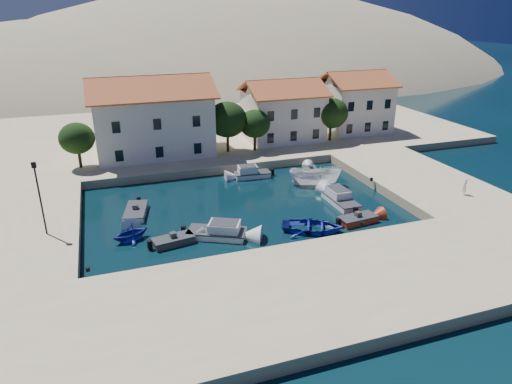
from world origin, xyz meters
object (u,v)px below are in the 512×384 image
at_px(cabin_cruiser_south, 217,232).
at_px(cabin_cruiser_east, 341,199).
at_px(building_mid, 283,109).
at_px(boat_east, 315,185).
at_px(rowboat_south, 312,231).
at_px(building_left, 152,115).
at_px(pedestrian, 465,187).
at_px(lamppost, 39,192).
at_px(building_right, 355,101).

distance_m(cabin_cruiser_south, cabin_cruiser_east, 13.87).
distance_m(building_mid, boat_east, 16.81).
bearing_deg(rowboat_south, building_left, 48.81).
bearing_deg(boat_east, building_left, 65.60).
bearing_deg(building_left, pedestrian, -41.71).
bearing_deg(cabin_cruiser_south, building_left, 122.30).
bearing_deg(cabin_cruiser_east, lamppost, 89.02).
distance_m(building_mid, rowboat_south, 27.46).
distance_m(building_left, lamppost, 23.10).
xyz_separation_m(building_left, cabin_cruiser_south, (2.12, -23.23, -5.46)).
xyz_separation_m(building_mid, pedestrian, (9.29, -25.33, -3.39)).
xyz_separation_m(building_mid, building_right, (12.00, 1.00, 0.25)).
distance_m(building_left, building_mid, 18.04).
bearing_deg(lamppost, pedestrian, -6.36).
xyz_separation_m(building_right, cabin_cruiser_east, (-14.31, -22.40, -5.00)).
bearing_deg(building_left, rowboat_south, -67.29).
bearing_deg(cabin_cruiser_south, cabin_cruiser_east, 38.86).
bearing_deg(building_right, rowboat_south, -126.10).
xyz_separation_m(building_right, lamppost, (-41.50, -22.00, -0.72)).
bearing_deg(building_mid, building_right, 4.76).
relative_size(building_mid, pedestrian, 6.29).
bearing_deg(rowboat_south, building_mid, 9.74).
bearing_deg(building_right, pedestrian, -95.87).
bearing_deg(pedestrian, building_mid, -87.67).
relative_size(rowboat_south, pedestrian, 3.21).
relative_size(building_right, cabin_cruiser_south, 1.74).
distance_m(building_mid, pedestrian, 27.19).
xyz_separation_m(lamppost, rowboat_south, (21.91, -4.87, -4.75)).
xyz_separation_m(cabin_cruiser_south, cabin_cruiser_east, (13.57, 2.83, -0.00)).
bearing_deg(pedestrian, building_right, -113.69).
relative_size(building_right, lamppost, 1.52).
height_order(building_right, rowboat_south, building_right).
distance_m(building_right, pedestrian, 26.71).
height_order(building_right, boat_east, building_right).
relative_size(building_mid, boat_east, 1.81).
relative_size(building_left, cabin_cruiser_east, 3.01).
xyz_separation_m(building_left, pedestrian, (27.29, -24.33, -4.10)).
bearing_deg(lamppost, building_mid, 35.45).
xyz_separation_m(building_mid, lamppost, (-29.50, -21.00, -0.47)).
relative_size(building_left, rowboat_south, 2.74).
distance_m(building_left, rowboat_south, 27.60).
height_order(building_left, boat_east, building_left).
distance_m(building_mid, lamppost, 36.21).
relative_size(building_left, building_right, 1.56).
bearing_deg(pedestrian, rowboat_south, -15.99).
height_order(lamppost, cabin_cruiser_south, lamppost).
relative_size(boat_east, pedestrian, 3.49).
height_order(lamppost, boat_east, lamppost).
relative_size(building_right, boat_east, 1.62).
bearing_deg(building_mid, building_left, -176.82).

